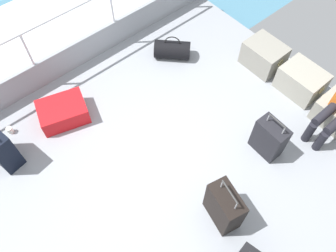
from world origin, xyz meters
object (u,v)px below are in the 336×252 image
suitcase_0 (224,207)px  suitcase_4 (63,112)px  suitcase_3 (269,138)px  cargo_crate_1 (301,81)px  suitcase_1 (0,148)px  duffel_bag (172,50)px  paper_cup (10,130)px  cargo_crate_0 (264,55)px

suitcase_0 → suitcase_4: size_ratio=0.99×
suitcase_0 → suitcase_3: (-0.27, 1.09, -0.02)m
cargo_crate_1 → suitcase_3: bearing=-73.2°
suitcase_4 → suitcase_1: bearing=-83.8°
suitcase_4 → cargo_crate_1: bearing=58.0°
cargo_crate_1 → suitcase_4: size_ratio=0.86×
suitcase_4 → duffel_bag: size_ratio=1.26×
suitcase_0 → suitcase_1: suitcase_0 is taller
suitcase_1 → duffel_bag: bearing=90.3°
suitcase_1 → suitcase_4: size_ratio=0.96×
suitcase_3 → duffel_bag: suitcase_3 is taller
cargo_crate_1 → suitcase_1: size_ratio=0.90×
suitcase_0 → paper_cup: suitcase_0 is taller
suitcase_0 → suitcase_1: (-2.35, -1.60, 0.01)m
cargo_crate_1 → suitcase_1: bearing=-114.2°
cargo_crate_1 → cargo_crate_0: bearing=-177.0°
cargo_crate_0 → suitcase_3: 1.53m
suitcase_0 → duffel_bag: suitcase_0 is taller
suitcase_4 → cargo_crate_0: bearing=68.5°
cargo_crate_0 → cargo_crate_1: 0.69m
cargo_crate_0 → suitcase_4: (-1.14, -2.89, -0.07)m
cargo_crate_1 → suitcase_4: (-1.83, -2.93, -0.06)m
suitcase_3 → suitcase_4: 2.81m
suitcase_0 → suitcase_1: 2.84m
suitcase_0 → suitcase_3: suitcase_0 is taller
suitcase_3 → suitcase_4: size_ratio=0.91×
suitcase_1 → duffel_bag: (-0.01, 2.86, -0.16)m
suitcase_0 → suitcase_4: 2.54m
duffel_bag → suitcase_0: bearing=-28.2°
cargo_crate_1 → suitcase_3: size_ratio=0.95×
cargo_crate_0 → duffel_bag: (-1.05, -0.95, -0.06)m
suitcase_4 → duffel_bag: 1.94m
cargo_crate_1 → duffel_bag: duffel_bag is taller
cargo_crate_0 → suitcase_0: size_ratio=0.83×
paper_cup → suitcase_4: bearing=68.9°
suitcase_1 → cargo_crate_1: bearing=65.8°
cargo_crate_1 → paper_cup: (-2.10, -3.63, -0.15)m
cargo_crate_1 → suitcase_4: 3.45m
cargo_crate_0 → suitcase_3: bearing=-47.2°
suitcase_1 → suitcase_0: bearing=34.2°
cargo_crate_1 → suitcase_1: 4.22m
cargo_crate_0 → suitcase_0: suitcase_0 is taller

